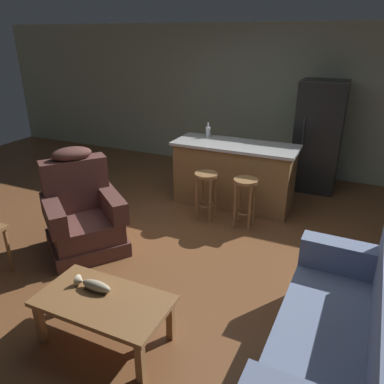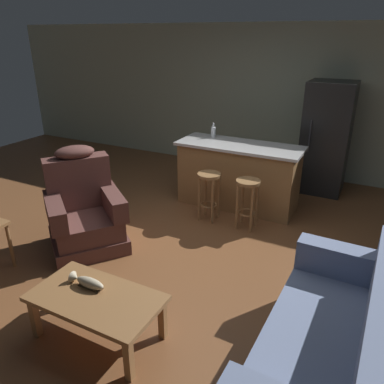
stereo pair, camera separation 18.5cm
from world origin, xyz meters
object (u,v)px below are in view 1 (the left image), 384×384
at_px(bar_stool_right, 245,194).
at_px(refrigerator, 318,137).
at_px(fish_figurine, 93,285).
at_px(recliner_near_lamp, 83,215).
at_px(coffee_table, 104,305).
at_px(bar_stool_left, 206,187).
at_px(kitchen_island, 234,174).
at_px(bottle_tall_green, 208,132).
at_px(couch, 343,344).

xyz_separation_m(bar_stool_right, refrigerator, (0.64, 1.83, 0.41)).
distance_m(fish_figurine, recliner_near_lamp, 1.48).
height_order(coffee_table, fish_figurine, fish_figurine).
distance_m(fish_figurine, bar_stool_right, 2.45).
relative_size(coffee_table, bar_stool_right, 1.62).
relative_size(bar_stool_left, refrigerator, 0.39).
bearing_deg(recliner_near_lamp, fish_figurine, -9.00).
xyz_separation_m(recliner_near_lamp, bar_stool_right, (1.61, 1.30, 0.05)).
xyz_separation_m(fish_figurine, kitchen_island, (0.23, 3.01, 0.02)).
bearing_deg(bar_stool_right, bar_stool_left, 180.00).
relative_size(fish_figurine, recliner_near_lamp, 0.28).
height_order(kitchen_island, bar_stool_left, kitchen_island).
relative_size(recliner_near_lamp, bottle_tall_green, 5.47).
bearing_deg(refrigerator, coffee_table, -104.18).
bearing_deg(kitchen_island, bar_stool_right, -59.67).
height_order(couch, kitchen_island, kitchen_island).
bearing_deg(coffee_table, bar_stool_left, 92.57).
height_order(couch, recliner_near_lamp, recliner_near_lamp).
relative_size(bar_stool_right, refrigerator, 0.39).
relative_size(kitchen_island, refrigerator, 1.02).
distance_m(refrigerator, bottle_tall_green, 1.82).
distance_m(coffee_table, fish_figurine, 0.19).
xyz_separation_m(coffee_table, fish_figurine, (-0.15, 0.07, 0.10)).
height_order(recliner_near_lamp, bar_stool_right, recliner_near_lamp).
relative_size(couch, refrigerator, 1.09).
relative_size(fish_figurine, bar_stool_right, 0.50).
distance_m(coffee_table, kitchen_island, 3.08).
height_order(fish_figurine, kitchen_island, kitchen_island).
bearing_deg(bar_stool_right, recliner_near_lamp, -141.16).
height_order(bar_stool_left, bar_stool_right, same).
xyz_separation_m(kitchen_island, refrigerator, (1.01, 1.20, 0.40)).
bearing_deg(bar_stool_left, coffee_table, -87.43).
height_order(bar_stool_left, refrigerator, refrigerator).
bearing_deg(refrigerator, bottle_tall_green, -146.52).
bearing_deg(coffee_table, recliner_near_lamp, 135.34).
bearing_deg(bar_stool_left, fish_figurine, -90.98).
bearing_deg(couch, bar_stool_right, -54.71).
bearing_deg(refrigerator, couch, -79.21).
bearing_deg(bar_stool_left, couch, -46.82).
xyz_separation_m(coffee_table, bar_stool_right, (0.44, 2.45, 0.11)).
distance_m(kitchen_island, bar_stool_right, 0.73).
bearing_deg(refrigerator, bar_stool_left, -123.04).
xyz_separation_m(coffee_table, kitchen_island, (0.07, 3.08, 0.11)).
distance_m(fish_figurine, refrigerator, 4.40).
relative_size(fish_figurine, refrigerator, 0.19).
relative_size(recliner_near_lamp, kitchen_island, 0.67).
relative_size(bar_stool_right, bottle_tall_green, 3.10).
distance_m(couch, refrigerator, 3.99).
relative_size(couch, bar_stool_right, 2.83).
xyz_separation_m(bar_stool_left, bottle_tall_green, (-0.32, 0.83, 0.56)).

